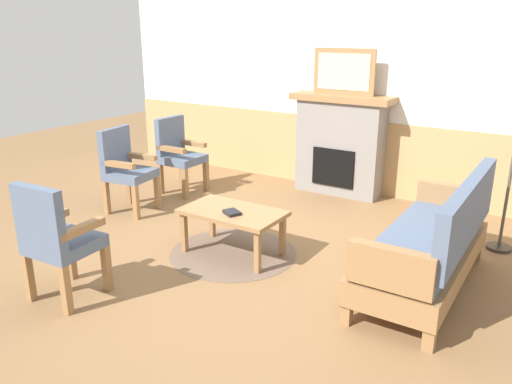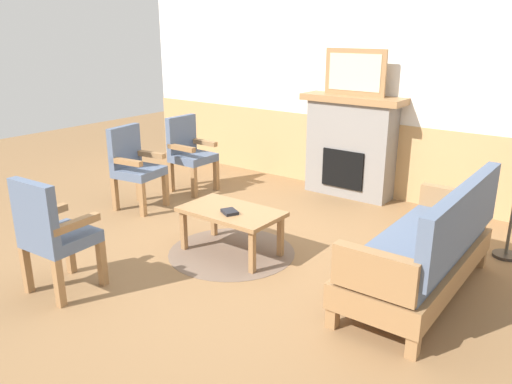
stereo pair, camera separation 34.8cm
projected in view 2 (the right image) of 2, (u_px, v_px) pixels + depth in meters
The scene contains 11 objects.
ground_plane at pixel (234, 256), 4.85m from camera, with size 14.00×14.00×0.00m, color olive.
wall_back at pixel (363, 91), 6.41m from camera, with size 7.20×0.14×2.70m.
fireplace at pixel (351, 145), 6.43m from camera, with size 1.30×0.44×1.28m.
framed_picture at pixel (355, 72), 6.15m from camera, with size 0.80×0.04×0.56m.
couch at pixel (425, 250), 4.02m from camera, with size 0.70×1.80×0.98m.
coffee_table at pixel (231, 215), 4.80m from camera, with size 0.96×0.56×0.44m.
round_rug at pixel (232, 252), 4.92m from camera, with size 1.23×1.23×0.01m, color brown.
book_on_table at pixel (230, 212), 4.69m from camera, with size 0.16×0.12×0.03m, color black.
armchair_near_fireplace at pixel (134, 164), 6.00m from camera, with size 0.54×0.54×0.98m.
armchair_by_window_left at pixel (189, 150), 6.66m from camera, with size 0.48×0.48×0.98m.
armchair_front_left at pixel (52, 231), 4.03m from camera, with size 0.51×0.51×0.98m.
Camera 2 is at (2.83, -3.40, 2.08)m, focal length 35.57 mm.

